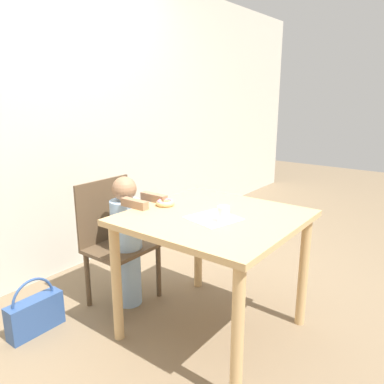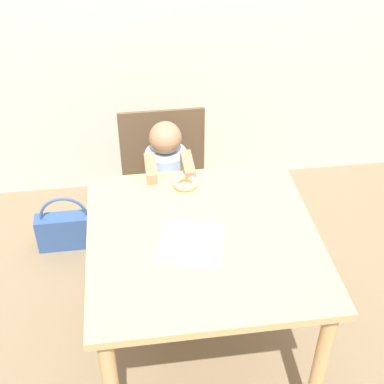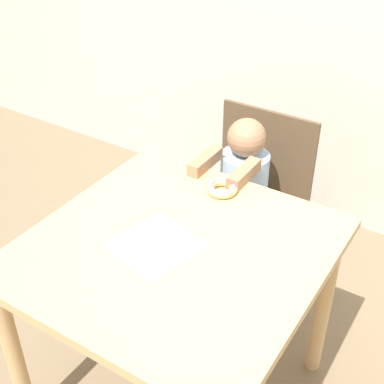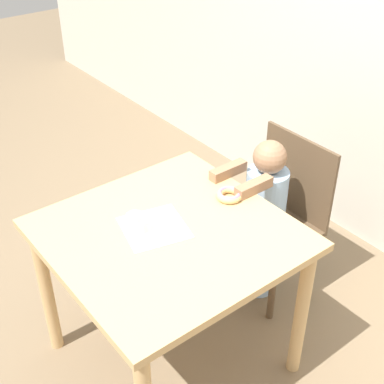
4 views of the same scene
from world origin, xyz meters
The scene contains 9 objects.
ground_plane centered at (0.00, 0.00, 0.00)m, with size 12.00×12.00×0.00m, color #7A664C.
wall_back centered at (0.00, 1.48, 1.25)m, with size 8.00×0.05×2.50m.
dining_table centered at (0.00, 0.00, 0.65)m, with size 0.93×0.93×0.76m.
chair centered at (-0.09, 0.76, 0.45)m, with size 0.46×0.37×0.86m.
child_figure centered at (-0.09, 0.65, 0.47)m, with size 0.23×0.38×0.92m.
donut centered at (-0.03, 0.35, 0.78)m, with size 0.12×0.12×0.03m.
napkin centered at (-0.06, -0.03, 0.76)m, with size 0.30×0.30×0.00m.
handbag centered at (-0.67, 0.87, 0.13)m, with size 0.34×0.10×0.36m.
cup centered at (-0.07, -0.11, 0.81)m, with size 0.07×0.07×0.09m.
Camera 1 is at (-1.71, -1.14, 1.44)m, focal length 35.00 mm.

